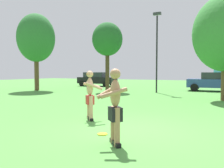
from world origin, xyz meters
name	(u,v)px	position (x,y,z in m)	size (l,w,h in m)	color
ground_plane	(134,131)	(0.00, 0.00, 0.00)	(80.00, 80.00, 0.00)	#4C8E3D
player_with_cap	(90,93)	(-1.86, 0.65, 0.90)	(0.78, 0.74, 1.66)	black
player_in_black	(115,105)	(0.11, -1.31, 0.88)	(0.77, 0.76, 1.68)	black
frisbee	(102,134)	(-0.56, -0.73, 0.01)	(0.26, 0.26, 0.03)	yellow
car_black_near_post	(97,79)	(-11.58, 16.55, 0.82)	(4.42, 2.28, 1.58)	black
car_blue_mid_lot	(215,81)	(0.91, 15.26, 0.82)	(4.43, 2.30, 1.58)	#2D478C
lamp_post	(157,44)	(-3.00, 11.62, 3.75)	(0.60, 0.24, 6.19)	black
tree_right_field	(107,40)	(-6.99, 10.90, 4.27)	(2.52, 2.52, 5.69)	#4C3823
tree_behind_players	(36,38)	(-12.97, 8.85, 4.55)	(3.25, 3.25, 6.67)	brown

